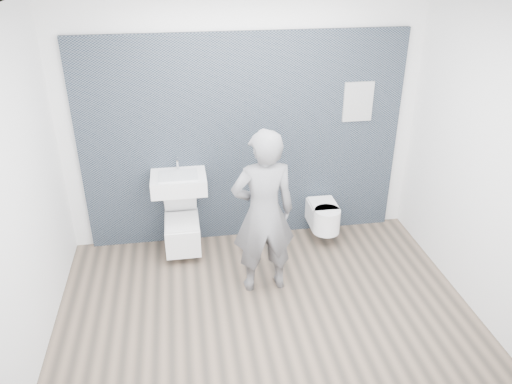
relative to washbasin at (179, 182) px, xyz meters
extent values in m
plane|color=brown|center=(0.75, -1.22, -0.87)|extent=(4.00, 4.00, 0.00)
plane|color=white|center=(0.75, 0.28, 0.53)|extent=(4.00, 0.00, 4.00)
plane|color=white|center=(0.75, -2.72, 0.53)|extent=(4.00, 0.00, 4.00)
plane|color=white|center=(-1.25, -1.22, 0.53)|extent=(0.00, 3.00, 3.00)
plane|color=white|center=(2.75, -1.22, 0.53)|extent=(0.00, 3.00, 3.00)
plane|color=white|center=(0.75, -1.22, 1.93)|extent=(4.00, 4.00, 0.00)
cube|color=black|center=(0.75, 0.25, -0.87)|extent=(3.60, 0.06, 2.40)
cube|color=white|center=(0.00, 0.00, -0.01)|extent=(0.60, 0.45, 0.18)
cube|color=silver|center=(0.00, -0.02, 0.08)|extent=(0.42, 0.30, 0.03)
cylinder|color=silver|center=(0.00, 0.16, 0.16)|extent=(0.02, 0.02, 0.15)
cylinder|color=silver|center=(0.00, 0.11, 0.22)|extent=(0.02, 0.10, 0.02)
cylinder|color=silver|center=(0.00, 0.20, -0.15)|extent=(0.04, 0.04, 0.12)
cube|color=white|center=(0.00, -0.05, -0.62)|extent=(0.38, 0.55, 0.32)
cylinder|color=silver|center=(0.00, -0.09, -0.48)|extent=(0.27, 0.27, 0.03)
cube|color=white|center=(0.00, -0.09, -0.45)|extent=(0.36, 0.44, 0.02)
cube|color=white|center=(0.00, 0.06, -0.27)|extent=(0.36, 0.23, 0.35)
cube|color=silver|center=(0.00, 0.19, -0.74)|extent=(0.10, 0.06, 0.08)
cube|color=white|center=(1.66, 0.04, -0.56)|extent=(0.32, 0.37, 0.26)
cylinder|color=white|center=(1.66, -0.15, -0.56)|extent=(0.32, 0.32, 0.26)
cube|color=white|center=(1.66, 0.01, -0.42)|extent=(0.30, 0.35, 0.03)
cylinder|color=white|center=(1.66, -0.17, -0.42)|extent=(0.30, 0.30, 0.03)
cube|color=silver|center=(1.66, 0.19, -0.66)|extent=(0.09, 0.06, 0.08)
cube|color=white|center=(2.04, 0.21, -0.87)|extent=(0.33, 0.03, 0.45)
imported|color=slate|center=(0.80, -0.81, -0.01)|extent=(0.65, 0.45, 1.73)
camera|label=1|loc=(0.06, -4.95, 2.37)|focal=35.00mm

